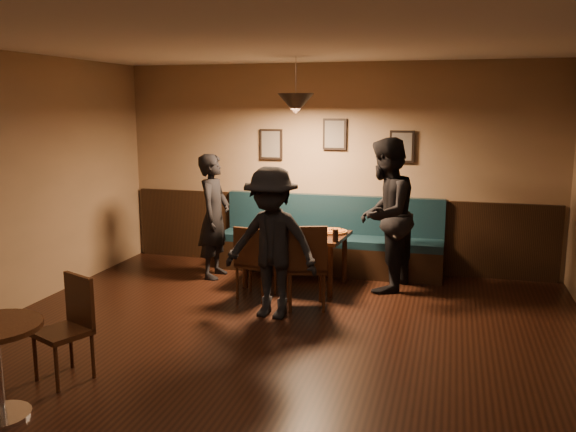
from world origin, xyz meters
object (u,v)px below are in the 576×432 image
object	(u,v)px
diner_front	(271,243)
soda_glass	(335,235)
chair_near_right	(306,265)
chair_near_left	(256,262)
dining_table	(295,259)
tabasco_bottle	(337,233)
cafe_chair_far	(62,330)
booth_bench	(329,236)
diner_left	(214,216)
diner_right	(385,215)

from	to	relation	value
diner_front	soda_glass	distance (m)	0.98
chair_near_right	diner_front	xyz separation A→B (m)	(-0.28, -0.38, 0.32)
chair_near_left	dining_table	bearing A→B (deg)	70.62
tabasco_bottle	cafe_chair_far	size ratio (longest dim) A/B	0.12
booth_bench	cafe_chair_far	world-z (taller)	booth_bench
tabasco_bottle	cafe_chair_far	distance (m)	3.45
booth_bench	chair_near_left	bearing A→B (deg)	-114.98
booth_bench	soda_glass	bearing A→B (deg)	-75.04
booth_bench	diner_left	bearing A→B (deg)	-156.28
diner_left	cafe_chair_far	distance (m)	3.19
booth_bench	chair_near_left	size ratio (longest dim) A/B	3.46
diner_front	tabasco_bottle	xyz separation A→B (m)	(0.50, 1.08, -0.08)
dining_table	tabasco_bottle	distance (m)	0.67
booth_bench	diner_right	distance (m)	1.08
diner_left	cafe_chair_far	world-z (taller)	diner_left
chair_near_right	diner_left	bearing A→B (deg)	130.68
diner_front	booth_bench	bearing A→B (deg)	90.14
tabasco_bottle	cafe_chair_far	xyz separation A→B (m)	(-1.71, -2.98, -0.30)
diner_left	dining_table	bearing A→B (deg)	-96.12
chair_near_left	booth_bench	bearing A→B (deg)	74.30
dining_table	chair_near_right	xyz separation A→B (m)	(0.32, -0.78, 0.15)
soda_glass	diner_left	bearing A→B (deg)	165.51
booth_bench	diner_right	bearing A→B (deg)	-36.52
diner_front	chair_near_right	bearing A→B (deg)	61.10
chair_near_left	chair_near_right	size ratio (longest dim) A/B	0.90
booth_bench	chair_near_right	xyz separation A→B (m)	(0.04, -1.50, -0.02)
chair_near_right	tabasco_bottle	world-z (taller)	chair_near_right
diner_right	soda_glass	xyz separation A→B (m)	(-0.52, -0.46, -0.19)
cafe_chair_far	diner_front	bearing A→B (deg)	-98.88
booth_bench	diner_front	world-z (taller)	diner_front
chair_near_right	cafe_chair_far	world-z (taller)	chair_near_right
dining_table	cafe_chair_far	xyz separation A→B (m)	(-1.17, -3.06, 0.09)
booth_bench	tabasco_bottle	distance (m)	0.87
tabasco_bottle	diner_left	bearing A→B (deg)	173.83
diner_right	cafe_chair_far	world-z (taller)	diner_right
chair_near_right	diner_right	distance (m)	1.27
chair_near_right	diner_left	xyz separation A→B (m)	(-1.45, 0.88, 0.33)
chair_near_right	dining_table	bearing A→B (deg)	94.49
diner_left	diner_right	world-z (taller)	diner_right
soda_glass	cafe_chair_far	distance (m)	3.25
dining_table	diner_front	distance (m)	1.25
dining_table	diner_left	xyz separation A→B (m)	(-1.12, 0.10, 0.48)
booth_bench	diner_right	xyz separation A→B (m)	(0.80, -0.59, 0.43)
dining_table	chair_near_left	world-z (taller)	chair_near_left
booth_bench	diner_left	distance (m)	1.57
dining_table	cafe_chair_far	size ratio (longest dim) A/B	1.46
chair_near_right	diner_left	world-z (taller)	diner_left
dining_table	chair_near_left	size ratio (longest dim) A/B	1.45
soda_glass	tabasco_bottle	world-z (taller)	soda_glass
cafe_chair_far	chair_near_left	bearing A→B (deg)	-85.32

